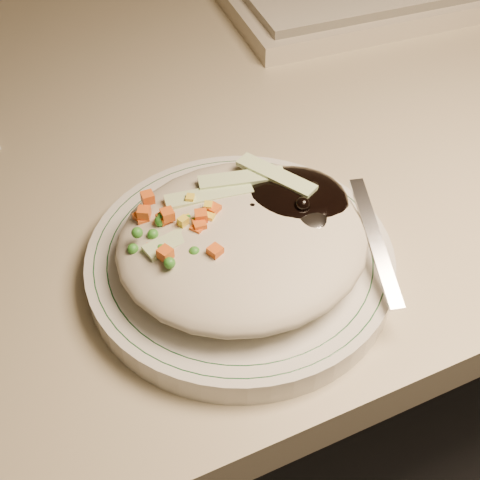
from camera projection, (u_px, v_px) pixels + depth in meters
name	position (u px, v px, depth m)	size (l,w,h in m)	color
desk	(211.00, 249.00, 0.82)	(1.40, 0.70, 0.74)	tan
plate	(240.00, 263.00, 0.53)	(0.24, 0.24, 0.02)	silver
plate_rim	(240.00, 254.00, 0.52)	(0.23, 0.23, 0.00)	#144723
meal	(246.00, 234.00, 0.50)	(0.21, 0.19, 0.05)	#B3A991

